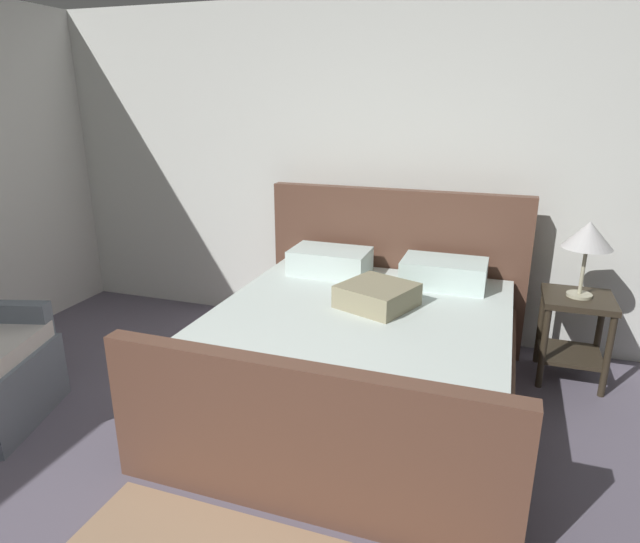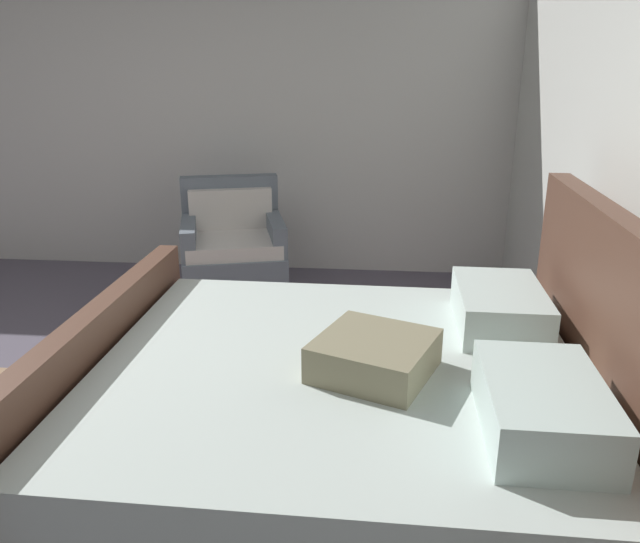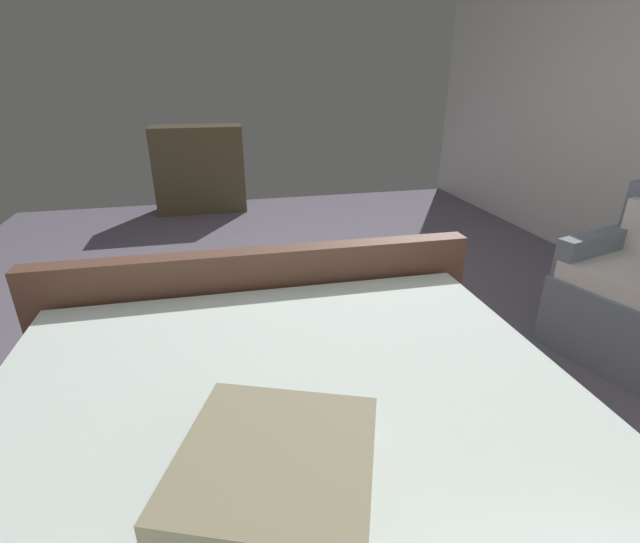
{
  "view_description": "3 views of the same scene",
  "coord_description": "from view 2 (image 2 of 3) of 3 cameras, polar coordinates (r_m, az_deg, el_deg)",
  "views": [
    {
      "loc": [
        0.99,
        -1.05,
        1.85
      ],
      "look_at": [
        0.05,
        1.76,
        0.89
      ],
      "focal_mm": 30.29,
      "sensor_mm": 36.0,
      "label": 1
    },
    {
      "loc": [
        2.43,
        2.0,
        1.74
      ],
      "look_at": [
        0.07,
        1.78,
        0.92
      ],
      "focal_mm": 34.91,
      "sensor_mm": 36.0,
      "label": 2
    },
    {
      "loc": [
        0.41,
        2.71,
        1.47
      ],
      "look_at": [
        0.12,
        1.48,
        0.92
      ],
      "focal_mm": 25.5,
      "sensor_mm": 36.0,
      "label": 3
    }
  ],
  "objects": [
    {
      "name": "bed",
      "position": [
        2.57,
        2.77,
        -13.66
      ],
      "size": [
        1.96,
        2.13,
        1.21
      ],
      "color": "brown",
      "rests_on": "ground"
    },
    {
      "name": "armchair",
      "position": [
        4.64,
        -7.92,
        1.37
      ],
      "size": [
        0.9,
        0.89,
        0.9
      ],
      "color": "slate",
      "rests_on": "ground"
    },
    {
      "name": "wall_side_left",
      "position": [
        5.56,
        -16.17,
        13.56
      ],
      "size": [
        0.12,
        6.25,
        2.56
      ],
      "primitive_type": "cube",
      "color": "white",
      "rests_on": "ground"
    }
  ]
}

